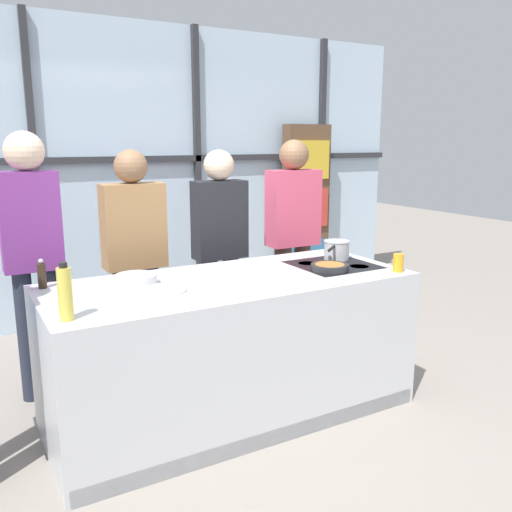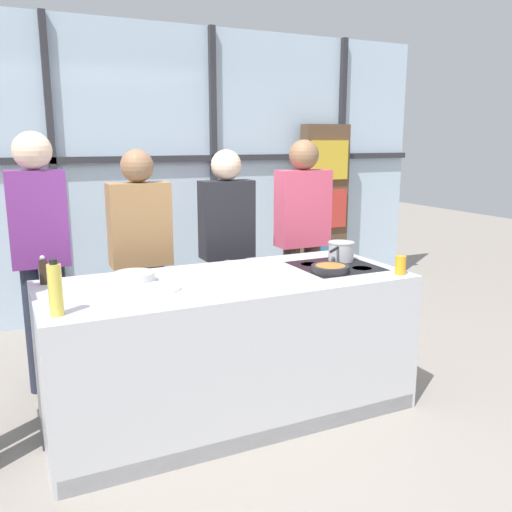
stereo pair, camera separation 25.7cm
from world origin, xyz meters
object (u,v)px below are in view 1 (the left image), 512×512
(spectator_far_left, at_px, (32,245))
(juice_glass_near, at_px, (398,263))
(frying_pan, at_px, (330,267))
(oil_bottle, at_px, (65,293))
(saucepan, at_px, (337,249))
(spectator_center_left, at_px, (135,252))
(mixing_bowl, at_px, (136,279))
(spectator_far_right, at_px, (293,230))
(white_plate, at_px, (162,290))
(spectator_center_right, at_px, (220,242))
(pepper_grinder, at_px, (42,275))

(spectator_far_left, bearing_deg, juice_glass_near, 149.24)
(spectator_far_left, xyz_separation_m, frying_pan, (1.67, -0.96, -0.14))
(oil_bottle, bearing_deg, juice_glass_near, -1.73)
(saucepan, bearing_deg, spectator_center_left, 149.91)
(spectator_far_left, relative_size, mixing_bowl, 7.19)
(spectator_far_right, relative_size, frying_pan, 4.50)
(frying_pan, xyz_separation_m, white_plate, (-1.12, 0.06, -0.02))
(spectator_center_right, distance_m, frying_pan, 1.02)
(spectator_center_right, relative_size, mixing_bowl, 6.68)
(spectator_far_right, bearing_deg, mixing_bowl, 23.66)
(oil_bottle, bearing_deg, spectator_far_right, 29.46)
(spectator_center_left, height_order, white_plate, spectator_center_left)
(frying_pan, xyz_separation_m, oil_bottle, (-1.68, -0.19, 0.11))
(spectator_far_left, bearing_deg, white_plate, 121.17)
(saucepan, bearing_deg, spectator_center_right, 128.31)
(spectator_far_left, xyz_separation_m, saucepan, (1.91, -0.72, -0.10))
(spectator_far_left, bearing_deg, pepper_grinder, 87.45)
(spectator_far_right, height_order, oil_bottle, spectator_far_right)
(oil_bottle, distance_m, pepper_grinder, 0.65)
(spectator_center_left, height_order, oil_bottle, spectator_center_left)
(spectator_far_left, height_order, white_plate, spectator_far_left)
(white_plate, height_order, mixing_bowl, mixing_bowl)
(saucepan, relative_size, juice_glass_near, 2.44)
(pepper_grinder, xyz_separation_m, juice_glass_near, (2.05, -0.71, -0.02))
(spectator_far_left, height_order, pepper_grinder, spectator_far_left)
(mixing_bowl, bearing_deg, juice_glass_near, -18.69)
(spectator_center_left, height_order, juice_glass_near, spectator_center_left)
(mixing_bowl, bearing_deg, frying_pan, -13.18)
(pepper_grinder, bearing_deg, saucepan, -6.54)
(mixing_bowl, bearing_deg, saucepan, -1.55)
(white_plate, height_order, juice_glass_near, juice_glass_near)
(spectator_far_right, distance_m, saucepan, 0.73)
(pepper_grinder, bearing_deg, spectator_center_right, 19.96)
(spectator_center_left, relative_size, pepper_grinder, 9.60)
(oil_bottle, bearing_deg, frying_pan, 6.29)
(spectator_center_left, relative_size, white_plate, 6.09)
(frying_pan, height_order, oil_bottle, oil_bottle)
(white_plate, bearing_deg, mixing_bowl, 109.39)
(frying_pan, xyz_separation_m, mixing_bowl, (-1.20, 0.28, 0.01))
(spectator_center_left, bearing_deg, frying_pan, 136.05)
(frying_pan, xyz_separation_m, pepper_grinder, (-1.69, 0.46, 0.05))
(juice_glass_near, bearing_deg, white_plate, 168.38)
(frying_pan, height_order, white_plate, frying_pan)
(frying_pan, bearing_deg, oil_bottle, -173.71)
(saucepan, bearing_deg, spectator_far_left, 159.41)
(spectator_far_right, relative_size, juice_glass_near, 14.60)
(juice_glass_near, bearing_deg, spectator_far_left, 149.24)
(mixing_bowl, height_order, juice_glass_near, juice_glass_near)
(white_plate, bearing_deg, spectator_far_right, 31.53)
(spectator_far_right, bearing_deg, juice_glass_near, 90.58)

